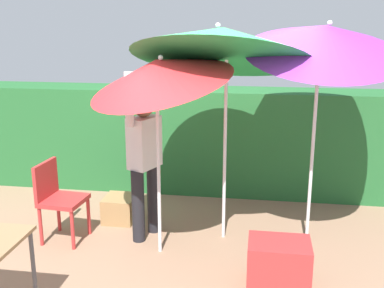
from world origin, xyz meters
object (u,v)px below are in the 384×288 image
umbrella_yellow (324,39)px  umbrella_orange (159,72)px  chair_plastic (57,196)px  cooler_box (279,265)px  crate_cardboard (120,209)px  umbrella_rainbow (222,43)px  person_vendor (145,157)px

umbrella_yellow → umbrella_orange: bearing=-162.9°
chair_plastic → cooler_box: bearing=-15.2°
umbrella_orange → cooler_box: size_ratio=4.10×
cooler_box → crate_cardboard: (-1.87, 1.23, -0.08)m
umbrella_rainbow → cooler_box: (0.63, -0.98, -1.92)m
chair_plastic → crate_cardboard: 0.86m
chair_plastic → crate_cardboard: size_ratio=2.23×
crate_cardboard → chair_plastic: bearing=-131.7°
person_vendor → cooler_box: person_vendor is taller
person_vendor → crate_cardboard: size_ratio=4.71×
umbrella_yellow → crate_cardboard: umbrella_yellow is taller
cooler_box → umbrella_yellow: bearing=69.0°
umbrella_rainbow → person_vendor: size_ratio=1.39×
person_vendor → crate_cardboard: bearing=139.5°
umbrella_rainbow → umbrella_orange: size_ratio=1.14×
umbrella_yellow → crate_cardboard: size_ratio=6.51×
umbrella_yellow → chair_plastic: (-2.77, -0.34, -1.68)m
crate_cardboard → person_vendor: bearing=-40.5°
cooler_box → umbrella_orange: bearing=156.9°
umbrella_rainbow → cooler_box: bearing=-57.2°
umbrella_orange → cooler_box: (1.19, -0.51, -1.67)m
umbrella_rainbow → umbrella_yellow: umbrella_rainbow is taller
umbrella_rainbow → umbrella_yellow: bearing=0.9°
umbrella_orange → umbrella_rainbow: bearing=39.7°
umbrella_yellow → umbrella_rainbow: bearing=-179.1°
umbrella_yellow → person_vendor: umbrella_yellow is taller
umbrella_yellow → cooler_box: umbrella_yellow is taller
umbrella_orange → chair_plastic: (-1.19, 0.14, -1.39)m
umbrella_rainbow → person_vendor: bearing=-172.6°
umbrella_rainbow → cooler_box: umbrella_rainbow is taller
umbrella_rainbow → crate_cardboard: bearing=168.4°
umbrella_yellow → person_vendor: bearing=-176.2°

